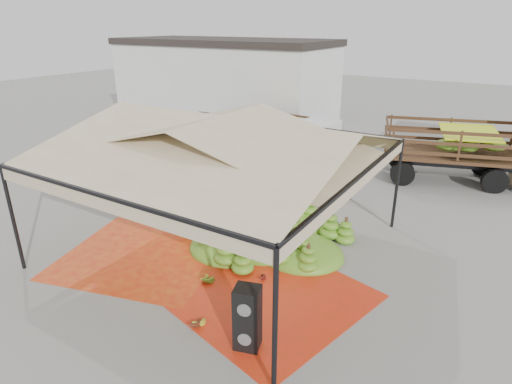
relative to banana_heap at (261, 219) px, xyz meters
The scene contains 17 objects.
ground 1.38m from the banana_heap, 124.15° to the right, with size 90.00×90.00×0.00m, color slate.
canopy_tent 2.90m from the banana_heap, 124.15° to the right, with size 8.10×8.10×4.00m.
building_white 16.95m from the banana_heap, 129.39° to the left, with size 14.30×6.30×5.40m.
tarp_left 3.64m from the banana_heap, 131.98° to the right, with size 4.44×4.23×0.01m, color #C55E12.
tarp_right 3.21m from the banana_heap, 54.00° to the right, with size 4.09×4.30×0.01m, color red.
banana_heap is the anchor object (origin of this frame).
hand_yellow_a 4.41m from the banana_heap, 77.74° to the right, with size 0.46×0.38×0.21m, color gold.
hand_yellow_b 2.89m from the banana_heap, 91.95° to the right, with size 0.49×0.40×0.22m, color #AD9822.
hand_red_a 4.51m from the banana_heap, 78.66° to the right, with size 0.49×0.40×0.22m, color #552013.
hand_red_b 2.38m from the banana_heap, 59.17° to the right, with size 0.40×0.33×0.18m, color #511612.
hand_green 2.86m from the banana_heap, 88.84° to the right, with size 0.49×0.40×0.22m, color #437819.
hanging_bunches 2.40m from the banana_heap, 50.88° to the right, with size 4.74×0.24×0.20m.
speaker_stack 4.88m from the banana_heap, 61.94° to the right, with size 0.63×0.59×1.45m.
banana_leaves 3.54m from the banana_heap, behind, with size 0.96×1.36×3.70m, color #34721E, non-canonical shape.
vendor 4.71m from the banana_heap, 76.67° to the left, with size 0.72×0.47×1.97m, color gray.
truck_left 9.15m from the banana_heap, 113.89° to the left, with size 6.01×2.47×2.01m.
truck_right 10.66m from the banana_heap, 60.10° to the left, with size 7.77×4.59×2.52m.
Camera 1 is at (6.91, -9.33, 6.39)m, focal length 30.00 mm.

